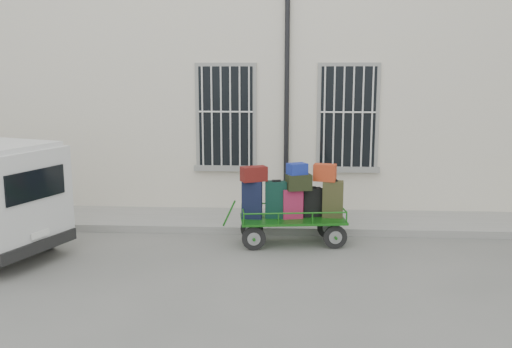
{
  "coord_description": "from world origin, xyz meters",
  "views": [
    {
      "loc": [
        1.04,
        -9.68,
        3.24
      ],
      "look_at": [
        0.39,
        1.0,
        1.31
      ],
      "focal_mm": 40.0,
      "sensor_mm": 36.0,
      "label": 1
    }
  ],
  "objects": [
    {
      "name": "luggage_cart",
      "position": [
        1.09,
        0.82,
        0.82
      ],
      "size": [
        2.34,
        1.12,
        1.56
      ],
      "rotation": [
        0.0,
        0.0,
        0.12
      ],
      "color": "black",
      "rests_on": "ground"
    },
    {
      "name": "ground",
      "position": [
        0.0,
        0.0,
        0.0
      ],
      "size": [
        80.0,
        80.0,
        0.0
      ],
      "primitive_type": "plane",
      "color": "#61615D",
      "rests_on": "ground"
    },
    {
      "name": "sidewalk",
      "position": [
        0.0,
        2.2,
        0.07
      ],
      "size": [
        24.0,
        1.7,
        0.15
      ],
      "primitive_type": "cube",
      "color": "gray",
      "rests_on": "ground"
    },
    {
      "name": "building",
      "position": [
        0.0,
        5.5,
        3.0
      ],
      "size": [
        24.0,
        5.15,
        6.0
      ],
      "color": "beige",
      "rests_on": "ground"
    }
  ]
}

